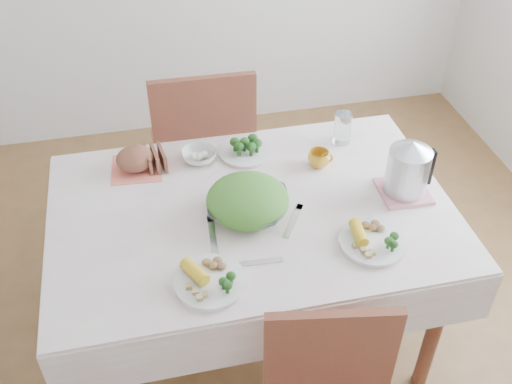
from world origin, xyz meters
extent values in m
plane|color=brown|center=(0.00, 0.00, 0.00)|extent=(3.60, 3.60, 0.00)
cube|color=brown|center=(0.00, 0.00, 0.38)|extent=(1.40, 0.90, 0.75)
cube|color=white|center=(0.00, 0.00, 0.76)|extent=(1.50, 1.00, 0.01)
cube|color=brown|center=(-0.09, 0.73, 0.46)|extent=(0.48, 0.48, 1.05)
imported|color=white|center=(-0.02, -0.03, 0.80)|extent=(0.38, 0.38, 0.07)
cylinder|color=white|center=(-0.21, -0.34, 0.77)|extent=(0.28, 0.28, 0.02)
cylinder|color=white|center=(0.37, -0.28, 0.77)|extent=(0.31, 0.31, 0.02)
cylinder|color=beige|center=(0.04, 0.34, 0.77)|extent=(0.23, 0.23, 0.02)
cube|color=#FD785F|center=(-0.41, 0.34, 0.76)|extent=(0.22, 0.22, 0.00)
ellipsoid|color=brown|center=(-0.41, 0.34, 0.82)|extent=(0.16, 0.15, 0.09)
imported|color=white|center=(-0.15, 0.34, 0.78)|extent=(0.19, 0.19, 0.05)
imported|color=gold|center=(0.32, 0.20, 0.80)|extent=(0.11, 0.11, 0.07)
cylinder|color=white|center=(0.47, 0.34, 0.83)|extent=(0.07, 0.07, 0.14)
cube|color=pink|center=(0.59, -0.04, 0.77)|extent=(0.19, 0.19, 0.01)
cylinder|color=#B2B5BA|center=(0.59, -0.04, 0.88)|extent=(0.21, 0.21, 0.22)
cube|color=silver|center=(-0.17, -0.12, 0.76)|extent=(0.04, 0.21, 0.00)
cube|color=silver|center=(0.13, -0.10, 0.76)|extent=(0.12, 0.17, 0.00)
cube|color=silver|center=(-0.05, -0.28, 0.76)|extent=(0.19, 0.03, 0.00)
camera|label=1|loc=(-0.35, -1.65, 2.24)|focal=42.00mm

